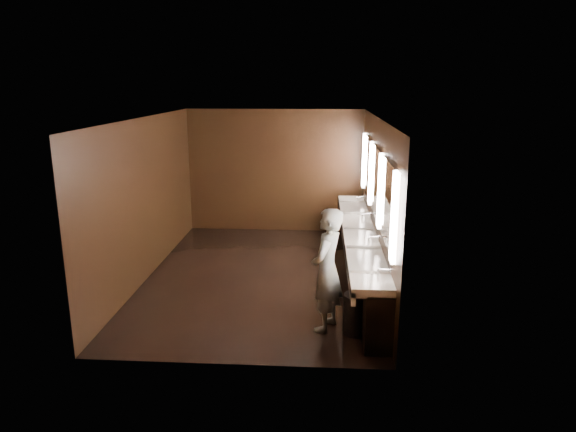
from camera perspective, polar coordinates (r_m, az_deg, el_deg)
The scene contains 10 objects.
floor at distance 9.30m, azimuth -3.05°, elevation -6.65°, with size 6.00×6.00×0.00m, color black.
ceiling at distance 8.69m, azimuth -3.30°, elevation 10.82°, with size 4.00×6.00×0.02m, color #2D2D2B.
wall_back at distance 11.82m, azimuth -1.44°, elevation 5.01°, with size 4.00×0.02×2.80m, color black.
wall_front at distance 6.04m, azimuth -6.55°, elevation -4.55°, with size 4.00×0.02×2.80m, color black.
wall_left at distance 9.34m, azimuth -15.45°, elevation 1.90°, with size 0.02×6.00×2.80m, color black.
wall_right at distance 8.88m, azimuth 9.76°, elevation 1.57°, with size 0.02×6.00×2.80m, color black.
sink_counter at distance 9.10m, azimuth 8.21°, elevation -3.95°, with size 0.55×5.40×1.01m.
mirror_band at distance 8.81m, azimuth 9.73°, elevation 3.80°, with size 0.06×5.03×1.15m.
person at distance 7.11m, azimuth 4.35°, elevation -6.01°, with size 0.64×0.42×1.74m, color #95B6DF.
trash_bin at distance 7.25m, azimuth 7.63°, elevation -10.72°, with size 0.37×0.37×0.57m, color black.
Camera 1 is at (1.05, -8.61, 3.37)m, focal length 32.00 mm.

